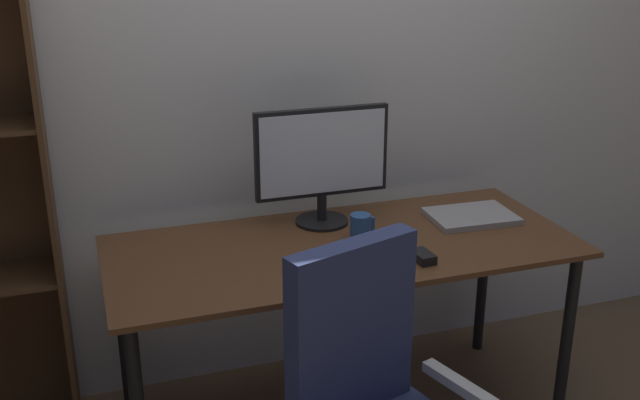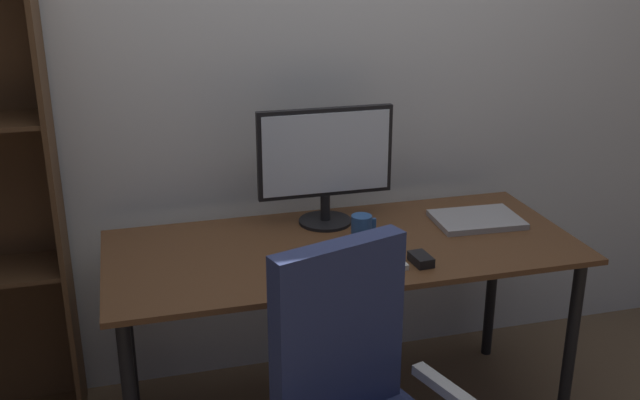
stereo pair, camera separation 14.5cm
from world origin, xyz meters
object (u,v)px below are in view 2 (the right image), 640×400
object	(u,v)px
mouse	(421,259)
coffee_mug	(362,227)
keyboard	(360,266)
desk	(343,265)
monitor	(325,159)
laptop	(477,220)

from	to	relation	value
mouse	coffee_mug	world-z (taller)	coffee_mug
keyboard	coffee_mug	xyz separation A→B (m)	(0.08, 0.23, 0.04)
mouse	desk	bearing A→B (deg)	127.92
monitor	keyboard	bearing A→B (deg)	-89.82
monitor	keyboard	size ratio (longest dim) A/B	1.75
desk	coffee_mug	xyz separation A→B (m)	(0.08, 0.03, 0.13)
monitor	laptop	size ratio (longest dim) A/B	1.58
desk	laptop	bearing A→B (deg)	7.20
desk	keyboard	world-z (taller)	keyboard
monitor	desk	bearing A→B (deg)	-88.40
keyboard	mouse	distance (m)	0.21
mouse	laptop	bearing A→B (deg)	35.36
desk	mouse	size ratio (longest dim) A/B	17.23
monitor	keyboard	xyz separation A→B (m)	(0.00, -0.42, -0.24)
laptop	mouse	bearing A→B (deg)	-137.40
desk	mouse	xyz separation A→B (m)	(0.20, -0.22, 0.10)
desk	coffee_mug	bearing A→B (deg)	19.65
monitor	laptop	bearing A→B (deg)	-14.64
mouse	laptop	xyz separation A→B (m)	(0.35, 0.29, -0.01)
monitor	coffee_mug	xyz separation A→B (m)	(0.08, -0.19, -0.21)
desk	mouse	distance (m)	0.31
laptop	monitor	bearing A→B (deg)	168.07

